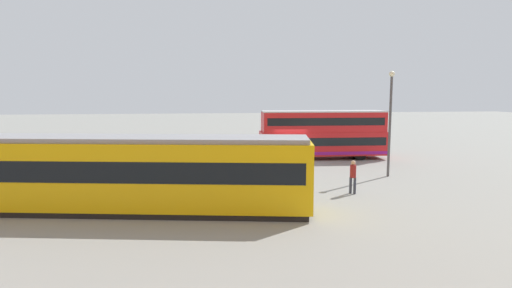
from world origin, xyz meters
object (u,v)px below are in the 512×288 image
Objects in this scene: pedestrian_crossing at (353,174)px; info_sign at (168,152)px; double_decker_bus at (323,134)px; tram_yellow at (130,173)px; street_lamp at (390,115)px; pedestrian_near_railing at (218,159)px.

info_sign is (9.90, -5.87, 0.55)m from pedestrian_crossing.
double_decker_bus reaches higher than tram_yellow.
street_lamp reaches higher than double_decker_bus.
pedestrian_crossing is at bearing 80.52° from double_decker_bus.
pedestrian_near_railing is 9.15m from pedestrian_crossing.
double_decker_bus is 5.75× the size of pedestrian_crossing.
double_decker_bus is 11.75m from pedestrian_crossing.
double_decker_bus is 5.72× the size of pedestrian_near_railing.
street_lamp reaches higher than pedestrian_near_railing.
pedestrian_near_railing reaches higher than pedestrian_crossing.
pedestrian_near_railing is (-4.26, -7.89, -0.72)m from tram_yellow.
info_sign is at bearing 25.63° from double_decker_bus.
info_sign is (11.83, 5.67, -0.40)m from double_decker_bus.
tram_yellow is at bearing 61.62° from pedestrian_near_railing.
double_decker_bus is 18.51m from tram_yellow.
pedestrian_crossing is at bearing 149.31° from info_sign.
tram_yellow reaches higher than info_sign.
double_decker_bus is 13.12m from info_sign.
pedestrian_near_railing is at bearing 31.71° from double_decker_bus.
tram_yellow is at bearing 21.08° from street_lamp.
pedestrian_near_railing is 3.22m from info_sign.
street_lamp is at bearing 168.68° from pedestrian_near_railing.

